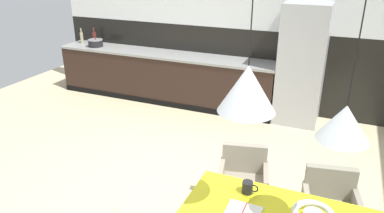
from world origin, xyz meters
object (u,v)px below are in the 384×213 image
Objects in this scene: refrigerator_column at (301,65)px; bottle_oil_tall at (82,37)px; bottle_wine_green at (94,37)px; pendant_lamp_over_table_far at (344,123)px; mug_short_terracotta at (248,187)px; armchair_by_stool at (330,200)px; armchair_head_of_table at (243,173)px; open_book at (244,211)px; cooking_pot at (96,43)px; pendant_lamp_over_table_near at (247,89)px.

refrigerator_column reaches higher than bottle_oil_tall.
bottle_wine_green is 5.97m from pendant_lamp_over_table_far.
refrigerator_column is 3.25m from mug_short_terracotta.
pendant_lamp_over_table_far is at bearing 77.52° from armchair_by_stool.
mug_short_terracotta is 0.44× the size of bottle_wine_green.
armchair_by_stool is 2.52× the size of bottle_oil_tall.
pendant_lamp_over_table_far is at bearing -21.79° from mug_short_terracotta.
open_book is (0.23, -0.87, 0.24)m from armchair_head_of_table.
bottle_wine_green is at bearing 130.26° from cooking_pot.
armchair_head_of_table is 2.87× the size of open_book.
bottle_wine_green reaches higher than mug_short_terracotta.
armchair_by_stool is (0.67, -2.69, -0.47)m from refrigerator_column.
armchair_head_of_table is 4.50m from cooking_pot.
pendant_lamp_over_table_near reaches higher than bottle_wine_green.
pendant_lamp_over_table_near is (-0.02, -0.06, 1.01)m from open_book.
bottle_wine_green is 5.56m from pendant_lamp_over_table_near.
refrigerator_column is at bearing 90.47° from mug_short_terracotta.
bottle_wine_green is at bearing 142.02° from pendant_lamp_over_table_far.
mug_short_terracotta is at bearing 29.32° from armchair_by_stool.
armchair_by_stool is 0.99× the size of armchair_head_of_table.
mug_short_terracotta is at bearing -39.44° from cooking_pot.
pendant_lamp_over_table_far is (-0.02, -0.80, 1.12)m from armchair_by_stool.
bottle_oil_tall is at bearing 142.29° from mug_short_terracotta.
bottle_wine_green reaches higher than bottle_oil_tall.
bottle_wine_green is (-3.86, 2.77, 0.52)m from armchair_head_of_table.
cooking_pot reaches higher than open_book.
open_book is at bearing 92.06° from armchair_head_of_table.
pendant_lamp_over_table_far is (4.94, -3.59, 0.58)m from bottle_oil_tall.
refrigerator_column is at bearing -106.75° from armchair_head_of_table.
mug_short_terracotta is (-0.64, -0.55, 0.31)m from armchair_by_stool.
armchair_head_of_table is 2.56× the size of bottle_oil_tall.
mug_short_terracotta is 1.05m from pendant_lamp_over_table_far.
armchair_by_stool is at bearing 88.55° from pendant_lamp_over_table_far.
armchair_by_stool is 2.41× the size of bottle_wine_green.
open_book reaches higher than armchair_by_stool.
bottle_wine_green is (-0.19, 0.22, 0.05)m from cooking_pot.
refrigerator_column is at bearing 91.02° from open_book.
pendant_lamp_over_table_near is (0.05, -3.55, 0.80)m from refrigerator_column.
armchair_head_of_table is 4.78m from bottle_wine_green.
bottle_oil_tall is (-4.31, 3.34, 0.23)m from mug_short_terracotta.
bottle_oil_tall is (-0.26, -0.07, -0.01)m from bottle_wine_green.
pendant_lamp_over_table_near is at bearing -89.24° from refrigerator_column.
open_book is at bearing 179.27° from pendant_lamp_over_table_far.
bottle_oil_tall is 6.13m from pendant_lamp_over_table_far.
open_book is at bearing -41.25° from cooking_pot.
pendant_lamp_over_table_near is (3.89, -3.49, 0.78)m from cooking_pot.
pendant_lamp_over_table_near is at bearing 90.21° from armchair_head_of_table.
bottle_oil_tall is at bearing 178.73° from refrigerator_column.
pendant_lamp_over_table_near is (0.02, -0.31, 0.96)m from mug_short_terracotta.
refrigerator_column reaches higher than bottle_wine_green.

